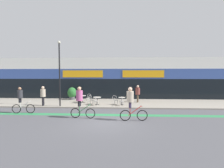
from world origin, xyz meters
TOP-DOWN VIEW (x-y plane):
  - ground_plane at (0.00, 0.00)m, footprint 120.00×120.00m
  - sidewalk_slab at (0.00, 7.25)m, footprint 40.00×5.50m
  - storefront_facade at (0.00, 11.96)m, footprint 40.00×4.06m
  - bike_lane_stripe at (0.00, 2.09)m, footprint 36.00×0.70m
  - bistro_table_0 at (-3.04, 7.12)m, footprint 0.74×0.74m
  - bistro_table_1 at (-1.31, 5.90)m, footprint 0.77×0.77m
  - bistro_table_2 at (1.10, 5.88)m, footprint 0.67×0.67m
  - cafe_chair_0_near at (-3.04, 6.49)m, footprint 0.42×0.58m
  - cafe_chair_0_side at (-2.41, 7.13)m, footprint 0.60×0.45m
  - cafe_chair_1_near at (-1.31, 5.27)m, footprint 0.42×0.59m
  - cafe_chair_1_side at (-1.93, 5.90)m, footprint 0.58×0.41m
  - cafe_chair_2_near at (1.10, 5.26)m, footprint 0.44×0.59m
  - cafe_chair_2_side at (0.47, 5.87)m, footprint 0.60×0.45m
  - planter_pot at (-4.71, 9.13)m, footprint 1.02×1.02m
  - lamp_post at (-4.63, 4.92)m, footprint 0.26×0.26m
  - cyclist_0 at (1.69, 0.53)m, footprint 1.83×0.54m
  - cyclist_1 at (-6.79, 2.31)m, footprint 1.80×0.52m
  - cyclist_2 at (-1.81, 1.06)m, footprint 1.78×0.55m
  - pedestrian_near_end at (-6.31, 5.09)m, footprint 0.55×0.55m
  - pedestrian_far_end at (2.77, 7.55)m, footprint 0.57×0.57m

SIDE VIEW (x-z plane):
  - ground_plane at x=0.00m, z-range 0.00..0.00m
  - bike_lane_stripe at x=0.00m, z-range 0.00..0.01m
  - sidewalk_slab at x=0.00m, z-range 0.00..0.12m
  - cafe_chair_0_near at x=-3.04m, z-range 0.19..1.09m
  - cafe_chair_0_side at x=-2.41m, z-range 0.19..1.09m
  - cafe_chair_1_near at x=-1.31m, z-range 0.19..1.09m
  - cafe_chair_1_side at x=-1.93m, z-range 0.19..1.09m
  - cafe_chair_2_near at x=1.10m, z-range 0.19..1.09m
  - cafe_chair_2_side at x=0.47m, z-range 0.19..1.09m
  - bistro_table_0 at x=-3.04m, z-range 0.28..1.00m
  - bistro_table_2 at x=1.10m, z-range 0.27..1.01m
  - bistro_table_1 at x=-1.31m, z-range 0.28..1.01m
  - planter_pot at x=-4.71m, z-range 0.15..1.58m
  - cyclist_1 at x=-6.79m, z-range 0.12..2.18m
  - pedestrian_far_end at x=2.77m, z-range 0.29..2.08m
  - pedestrian_near_end at x=-6.31m, z-range 0.29..2.12m
  - cyclist_0 at x=1.69m, z-range 0.18..2.40m
  - cyclist_2 at x=-1.81m, z-range 0.19..2.39m
  - storefront_facade at x=0.00m, z-range -0.01..5.07m
  - lamp_post at x=-4.63m, z-range 0.53..6.52m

